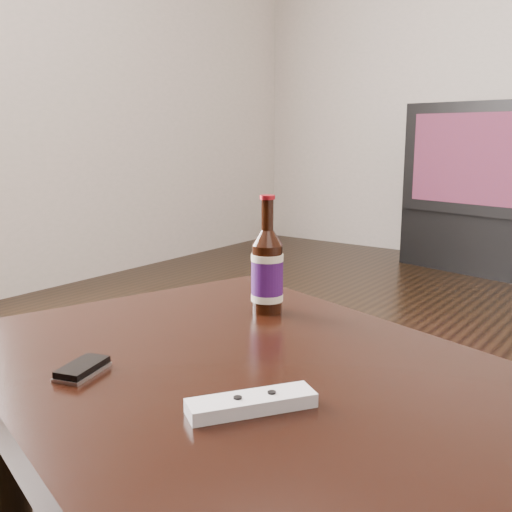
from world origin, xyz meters
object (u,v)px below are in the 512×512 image
Objects in this scene: phone at (82,369)px; remote at (252,403)px; tv at (491,158)px; beer_bottle at (267,272)px; tv_stand at (484,240)px; coffee_table at (294,431)px.

remote is at bearing -5.50° from phone.
beer_bottle is (0.34, -2.94, -0.14)m from tv.
tv is 3.42m from phone.
beer_bottle is 0.49m from remote.
coffee_table is at bearing -66.70° from tv_stand.
beer_bottle is at bearing -70.78° from tv_stand.
phone is (0.30, -3.40, -0.23)m from tv.
tv_stand is 9.10× the size of phone.
phone is at bearing -72.38° from tv.
phone reaches higher than coffee_table.
beer_bottle reaches higher than coffee_table.
tv_stand is at bearing 100.64° from coffee_table.
tv is 0.68× the size of coffee_table.
beer_bottle is (0.34, -2.94, 0.39)m from tv_stand.
coffee_table is 8.17× the size of remote.
tv is 3.94× the size of beer_bottle.
coffee_table is (0.61, -3.26, 0.23)m from tv_stand.
tv reaches higher than tv_stand.
coffee_table is 13.98× the size of phone.
phone is 0.31m from remote.
beer_bottle is 0.47m from phone.
tv_stand is at bearing 90.00° from tv.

